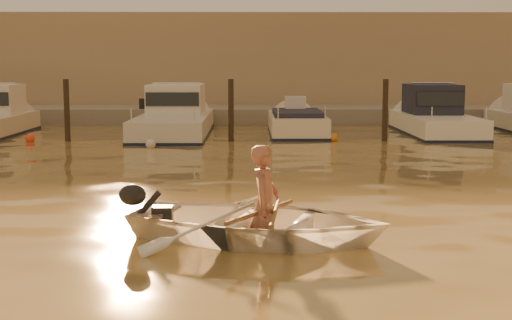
{
  "coord_description": "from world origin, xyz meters",
  "views": [
    {
      "loc": [
        0.38,
        -9.23,
        2.51
      ],
      "look_at": [
        0.51,
        3.69,
        0.75
      ],
      "focal_mm": 50.0,
      "sensor_mm": 36.0,
      "label": 1
    }
  ],
  "objects_px": {
    "moored_boat_3": "(297,128)",
    "moored_boat_4": "(436,117)",
    "person": "(265,204)",
    "moored_boat_2": "(175,117)",
    "waterfront_building": "(241,65)",
    "dinghy": "(258,222)"
  },
  "relations": [
    {
      "from": "moored_boat_2",
      "to": "moored_boat_4",
      "type": "relative_size",
      "value": 1.2
    },
    {
      "from": "moored_boat_4",
      "to": "moored_boat_2",
      "type": "bearing_deg",
      "value": 180.0
    },
    {
      "from": "person",
      "to": "moored_boat_3",
      "type": "xyz_separation_m",
      "value": [
        1.48,
        15.34,
        -0.31
      ]
    },
    {
      "from": "dinghy",
      "to": "waterfront_building",
      "type": "xyz_separation_m",
      "value": [
        -0.51,
        26.31,
        2.13
      ]
    },
    {
      "from": "dinghy",
      "to": "moored_boat_4",
      "type": "height_order",
      "value": "moored_boat_4"
    },
    {
      "from": "moored_boat_3",
      "to": "moored_boat_4",
      "type": "distance_m",
      "value": 4.96
    },
    {
      "from": "person",
      "to": "moored_boat_3",
      "type": "relative_size",
      "value": 0.3
    },
    {
      "from": "dinghy",
      "to": "person",
      "type": "distance_m",
      "value": 0.29
    },
    {
      "from": "moored_boat_2",
      "to": "moored_boat_4",
      "type": "distance_m",
      "value": 9.28
    },
    {
      "from": "person",
      "to": "waterfront_building",
      "type": "bearing_deg",
      "value": 18.36
    },
    {
      "from": "dinghy",
      "to": "waterfront_building",
      "type": "height_order",
      "value": "waterfront_building"
    },
    {
      "from": "person",
      "to": "moored_boat_2",
      "type": "distance_m",
      "value": 15.61
    },
    {
      "from": "moored_boat_4",
      "to": "waterfront_building",
      "type": "distance_m",
      "value": 13.17
    },
    {
      "from": "moored_boat_3",
      "to": "waterfront_building",
      "type": "bearing_deg",
      "value": 100.73
    },
    {
      "from": "moored_boat_2",
      "to": "moored_boat_3",
      "type": "height_order",
      "value": "moored_boat_2"
    },
    {
      "from": "person",
      "to": "waterfront_building",
      "type": "xyz_separation_m",
      "value": [
        -0.6,
        26.34,
        1.86
      ]
    },
    {
      "from": "waterfront_building",
      "to": "moored_boat_4",
      "type": "bearing_deg",
      "value": -57.43
    },
    {
      "from": "person",
      "to": "moored_boat_4",
      "type": "distance_m",
      "value": 16.63
    },
    {
      "from": "dinghy",
      "to": "moored_boat_4",
      "type": "distance_m",
      "value": 16.65
    },
    {
      "from": "moored_boat_2",
      "to": "person",
      "type": "bearing_deg",
      "value": -79.44
    },
    {
      "from": "dinghy",
      "to": "moored_boat_3",
      "type": "relative_size",
      "value": 0.67
    },
    {
      "from": "dinghy",
      "to": "person",
      "type": "relative_size",
      "value": 2.22
    }
  ]
}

